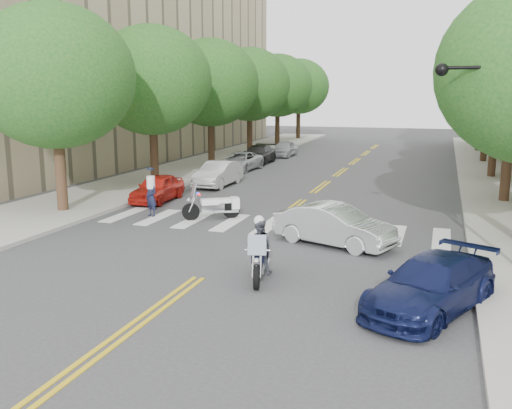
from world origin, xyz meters
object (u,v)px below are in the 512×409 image
at_px(motorcycle_parked, 216,206).
at_px(officer_standing, 151,197).
at_px(convertible, 334,225).
at_px(sedan_blue, 431,285).
at_px(motorcycle_police, 259,251).

xyz_separation_m(motorcycle_parked, officer_standing, (-2.66, -0.39, 0.28)).
xyz_separation_m(convertible, sedan_blue, (3.16, -5.00, -0.05)).
relative_size(motorcycle_police, convertible, 0.53).
xyz_separation_m(motorcycle_parked, sedan_blue, (8.33, -7.48, 0.10)).
bearing_deg(officer_standing, convertible, 10.12).
height_order(motorcycle_police, convertible, motorcycle_police).
bearing_deg(convertible, sedan_blue, -126.86).
bearing_deg(convertible, motorcycle_police, -176.72).
height_order(motorcycle_police, motorcycle_parked, motorcycle_police).
bearing_deg(motorcycle_police, officer_standing, -56.58).
bearing_deg(motorcycle_parked, convertible, -149.78).
xyz_separation_m(motorcycle_parked, convertible, (5.17, -2.48, 0.15)).
bearing_deg(sedan_blue, convertible, 147.08).
bearing_deg(motorcycle_police, convertible, -121.04).
height_order(convertible, sedan_blue, convertible).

